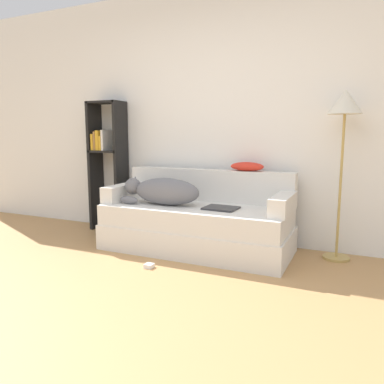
# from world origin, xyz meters

# --- Properties ---
(ground_plane) EXTENTS (20.00, 20.00, 0.00)m
(ground_plane) POSITION_xyz_m (0.00, 0.00, 0.00)
(ground_plane) COLOR tan
(wall_back) EXTENTS (7.78, 0.06, 2.70)m
(wall_back) POSITION_xyz_m (0.00, 2.25, 1.35)
(wall_back) COLOR white
(wall_back) RESTS_ON ground_plane
(couch) EXTENTS (1.86, 0.80, 0.45)m
(couch) POSITION_xyz_m (-0.02, 1.72, 0.22)
(couch) COLOR silver
(couch) RESTS_ON ground_plane
(couch_backrest) EXTENTS (1.82, 0.15, 0.33)m
(couch_backrest) POSITION_xyz_m (-0.02, 2.05, 0.62)
(couch_backrest) COLOR silver
(couch_backrest) RESTS_ON couch
(couch_arm_left) EXTENTS (0.15, 0.61, 0.17)m
(couch_arm_left) POSITION_xyz_m (-0.88, 1.72, 0.54)
(couch_arm_left) COLOR silver
(couch_arm_left) RESTS_ON couch
(couch_arm_right) EXTENTS (0.15, 0.61, 0.17)m
(couch_arm_right) POSITION_xyz_m (0.83, 1.72, 0.54)
(couch_arm_right) COLOR silver
(couch_arm_right) RESTS_ON couch
(dog) EXTENTS (0.83, 0.28, 0.27)m
(dog) POSITION_xyz_m (-0.35, 1.64, 0.59)
(dog) COLOR slate
(dog) RESTS_ON couch
(laptop) EXTENTS (0.32, 0.26, 0.02)m
(laptop) POSITION_xyz_m (0.26, 1.67, 0.46)
(laptop) COLOR #2D2D30
(laptop) RESTS_ON couch
(throw_pillow) EXTENTS (0.34, 0.17, 0.09)m
(throw_pillow) POSITION_xyz_m (0.39, 2.07, 0.83)
(throw_pillow) COLOR red
(throw_pillow) RESTS_ON couch_backrest
(bookshelf) EXTENTS (0.42, 0.26, 1.54)m
(bookshelf) POSITION_xyz_m (-1.34, 2.07, 0.88)
(bookshelf) COLOR black
(bookshelf) RESTS_ON ground_plane
(floor_lamp) EXTENTS (0.30, 0.30, 1.54)m
(floor_lamp) POSITION_xyz_m (1.28, 2.02, 1.31)
(floor_lamp) COLOR tan
(floor_lamp) RESTS_ON ground_plane
(power_adapter) EXTENTS (0.07, 0.07, 0.04)m
(power_adapter) POSITION_xyz_m (-0.19, 1.09, 0.02)
(power_adapter) COLOR white
(power_adapter) RESTS_ON ground_plane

